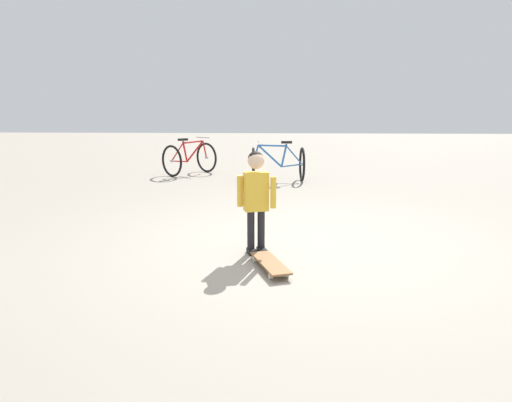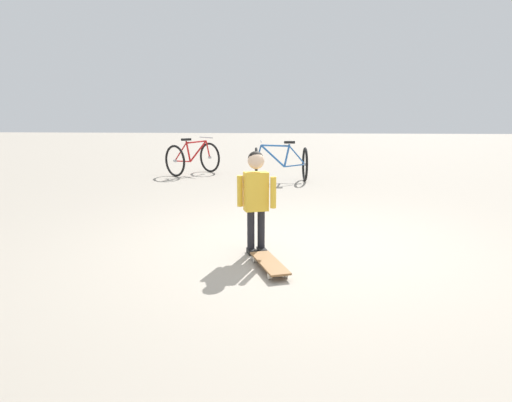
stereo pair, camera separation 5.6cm
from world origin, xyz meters
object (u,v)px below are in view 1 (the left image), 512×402
at_px(bicycle_near, 190,158).
at_px(skateboard, 270,263).
at_px(child_person, 256,191).
at_px(bicycle_far, 278,163).

bearing_deg(bicycle_near, skateboard, 17.78).
bearing_deg(child_person, bicycle_far, 177.88).
height_order(skateboard, bicycle_near, bicycle_near).
bearing_deg(bicycle_near, child_person, 17.81).
height_order(child_person, skateboard, child_person).
relative_size(child_person, skateboard, 1.51).
height_order(child_person, bicycle_far, child_person).
bearing_deg(skateboard, bicycle_far, 179.79).
relative_size(skateboard, bicycle_near, 0.55).
distance_m(skateboard, bicycle_near, 6.62).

